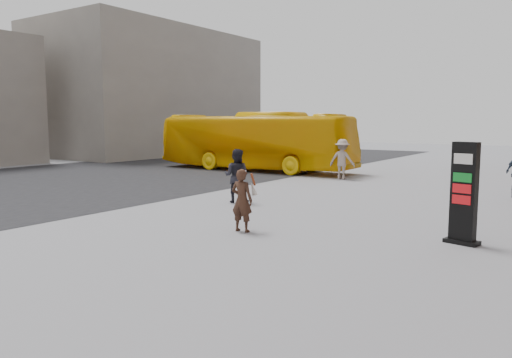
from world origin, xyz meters
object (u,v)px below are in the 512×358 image
Objects in this scene: info_pylon at (464,193)px; pedestrian_b at (342,159)px; bus at (255,141)px; woman at (242,200)px; pedestrian_a at (237,176)px.

pedestrian_b is at bearing 138.93° from info_pylon.
info_pylon is 17.28m from bus.
bus is (-8.45, 12.88, 0.79)m from woman.
bus is at bearing -62.43° from woman.
bus is 6.10× the size of pedestrian_b.
pedestrian_b is (0.10, 8.12, 0.04)m from pedestrian_a.
bus is (-13.21, 11.14, 0.46)m from info_pylon.
bus is 6.02m from pedestrian_b.
pedestrian_b is (5.84, -1.31, -0.65)m from bus.
woman is 11.86m from pedestrian_b.
bus is 11.06m from pedestrian_a.
info_pylon reaches higher than pedestrian_b.
woman is 0.83× the size of pedestrian_b.
woman is 0.14× the size of bus.
pedestrian_b is (-2.61, 11.57, 0.14)m from woman.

